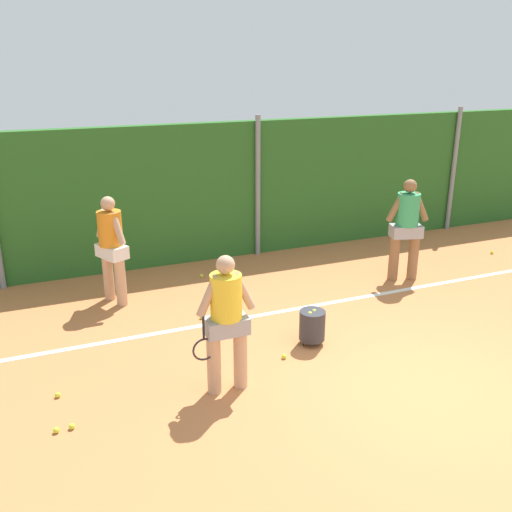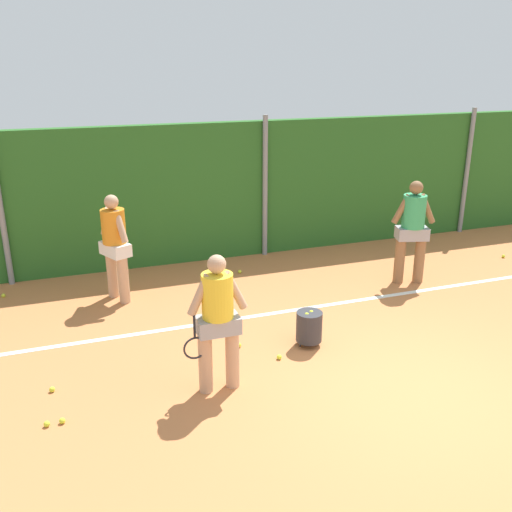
# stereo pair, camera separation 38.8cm
# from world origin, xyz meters

# --- Properties ---
(ground_plane) EXTENTS (25.42, 25.42, 0.00)m
(ground_plane) POSITION_xyz_m (0.00, 1.62, 0.00)
(ground_plane) COLOR #C67542
(hedge_fence_backdrop) EXTENTS (16.52, 0.25, 2.64)m
(hedge_fence_backdrop) POSITION_xyz_m (0.00, 5.51, 1.32)
(hedge_fence_backdrop) COLOR #286023
(hedge_fence_backdrop) RESTS_ON ground_plane
(fence_post_left) EXTENTS (0.10, 0.10, 2.77)m
(fence_post_left) POSITION_xyz_m (-4.77, 5.34, 1.38)
(fence_post_left) COLOR gray
(fence_post_left) RESTS_ON ground_plane
(fence_post_center) EXTENTS (0.10, 0.10, 2.77)m
(fence_post_center) POSITION_xyz_m (0.00, 5.34, 1.38)
(fence_post_center) COLOR gray
(fence_post_center) RESTS_ON ground_plane
(fence_post_right) EXTENTS (0.10, 0.10, 2.77)m
(fence_post_right) POSITION_xyz_m (4.77, 5.34, 1.38)
(fence_post_right) COLOR gray
(fence_post_right) RESTS_ON ground_plane
(court_baseline_paint) EXTENTS (12.08, 0.10, 0.01)m
(court_baseline_paint) POSITION_xyz_m (0.00, 2.65, 0.00)
(court_baseline_paint) COLOR white
(court_baseline_paint) RESTS_ON ground_plane
(player_foreground_near) EXTENTS (0.79, 0.37, 1.71)m
(player_foreground_near) POSITION_xyz_m (-2.22, 0.90, 0.96)
(player_foreground_near) COLOR tan
(player_foreground_near) RESTS_ON ground_plane
(player_midcourt) EXTENTS (0.74, 0.45, 1.82)m
(player_midcourt) POSITION_xyz_m (1.89, 3.09, 1.03)
(player_midcourt) COLOR #8C603D
(player_midcourt) RESTS_ON ground_plane
(player_backcourt_far) EXTENTS (0.49, 0.68, 1.77)m
(player_backcourt_far) POSITION_xyz_m (-3.05, 4.02, 0.99)
(player_backcourt_far) COLOR tan
(player_backcourt_far) RESTS_ON ground_plane
(ball_hopper) EXTENTS (0.36, 0.36, 0.51)m
(ball_hopper) POSITION_xyz_m (-0.75, 1.53, 0.29)
(ball_hopper) COLOR #2D2D33
(ball_hopper) RESTS_ON ground_plane
(tennis_ball_0) EXTENTS (0.07, 0.07, 0.07)m
(tennis_ball_0) POSITION_xyz_m (-1.44, 4.53, 0.03)
(tennis_ball_0) COLOR #CCDB33
(tennis_ball_0) RESTS_ON ground_plane
(tennis_ball_1) EXTENTS (0.07, 0.07, 0.07)m
(tennis_ball_1) POSITION_xyz_m (-4.14, 1.48, 0.03)
(tennis_ball_1) COLOR #CCDB33
(tennis_ball_1) RESTS_ON ground_plane
(tennis_ball_2) EXTENTS (0.07, 0.07, 0.07)m
(tennis_ball_2) POSITION_xyz_m (-1.94, 2.87, 0.03)
(tennis_ball_2) COLOR #CCDB33
(tennis_ball_2) RESTS_ON ground_plane
(tennis_ball_3) EXTENTS (0.07, 0.07, 0.07)m
(tennis_ball_3) POSITION_xyz_m (-4.20, 0.79, 0.03)
(tennis_ball_3) COLOR #CCDB33
(tennis_ball_3) RESTS_ON ground_plane
(tennis_ball_4) EXTENTS (0.07, 0.07, 0.07)m
(tennis_ball_4) POSITION_xyz_m (-1.28, 1.30, 0.03)
(tennis_ball_4) COLOR #CCDB33
(tennis_ball_4) RESTS_ON ground_plane
(tennis_ball_5) EXTENTS (0.07, 0.07, 0.07)m
(tennis_ball_5) POSITION_xyz_m (4.42, 3.55, 0.03)
(tennis_ball_5) COLOR #CCDB33
(tennis_ball_5) RESTS_ON ground_plane
(tennis_ball_6) EXTENTS (0.07, 0.07, 0.07)m
(tennis_ball_6) POSITION_xyz_m (-4.04, 0.79, 0.03)
(tennis_ball_6) COLOR #CCDB33
(tennis_ball_6) RESTS_ON ground_plane
(tennis_ball_7) EXTENTS (0.07, 0.07, 0.07)m
(tennis_ball_7) POSITION_xyz_m (-1.69, 1.79, 0.03)
(tennis_ball_7) COLOR #CCDB33
(tennis_ball_7) RESTS_ON ground_plane
(tennis_ball_8) EXTENTS (0.07, 0.07, 0.07)m
(tennis_ball_8) POSITION_xyz_m (-0.81, 4.48, 0.03)
(tennis_ball_8) COLOR #CCDB33
(tennis_ball_8) RESTS_ON ground_plane
(tennis_ball_9) EXTENTS (0.07, 0.07, 0.07)m
(tennis_ball_9) POSITION_xyz_m (-4.87, 4.73, 0.03)
(tennis_ball_9) COLOR #CCDB33
(tennis_ball_9) RESTS_ON ground_plane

